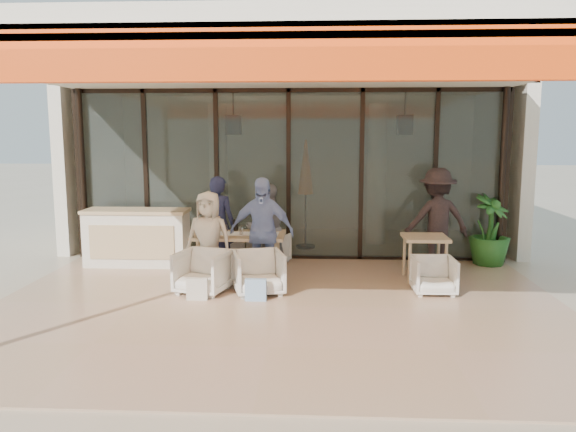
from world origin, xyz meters
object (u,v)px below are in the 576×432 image
object	(u,v)px
chair_far_right	(270,248)
standing_woman	(437,220)
chair_far_left	(224,245)
side_table	(425,243)
host_counter	(137,237)
diner_navy	(219,224)
chair_near_left	(203,270)
diner_cream	(209,238)
potted_palm	(490,231)
dining_table	(239,237)
chair_near_right	(259,271)
diner_periwinkle	(262,232)
diner_grey	(267,228)
side_chair	(434,274)

from	to	relation	value
chair_far_right	standing_woman	bearing A→B (deg)	-164.39
chair_far_left	side_table	bearing A→B (deg)	151.02
host_counter	diner_navy	bearing A→B (deg)	-9.48
chair_near_left	diner_cream	size ratio (longest dim) A/B	0.49
chair_far_right	chair_near_left	size ratio (longest dim) A/B	0.88
host_counter	chair_near_left	xyz separation A→B (m)	(1.53, -1.66, -0.17)
diner_cream	potted_palm	distance (m)	5.06
dining_table	chair_near_right	bearing A→B (deg)	-66.00
diner_periwinkle	diner_navy	bearing A→B (deg)	139.05
chair_far_right	chair_near_right	world-z (taller)	chair_near_right
host_counter	potted_palm	bearing A→B (deg)	3.47
chair_far_left	diner_grey	size ratio (longest dim) A/B	0.48
chair_near_right	diner_cream	size ratio (longest dim) A/B	0.49
diner_periwinkle	chair_near_right	bearing A→B (deg)	-83.97
chair_near_right	dining_table	bearing A→B (deg)	98.45
diner_periwinkle	side_table	xyz separation A→B (m)	(2.61, 0.39, -0.22)
chair_far_right	diner_grey	distance (m)	0.67
chair_far_right	standing_woman	size ratio (longest dim) A/B	0.36
side_table	standing_woman	size ratio (longest dim) A/B	0.42
dining_table	chair_near_right	distance (m)	1.10
chair_far_right	diner_grey	size ratio (longest dim) A/B	0.42
diner_periwinkle	potted_palm	bearing A→B (deg)	27.18
chair_near_left	standing_woman	xyz separation A→B (m)	(3.78, 1.65, 0.53)
host_counter	potted_palm	xyz separation A→B (m)	(6.35, 0.38, 0.12)
chair_near_right	chair_near_left	bearing A→B (deg)	164.44
diner_periwinkle	diner_cream	bearing A→B (deg)	-173.97
diner_navy	side_table	bearing A→B (deg)	-172.55
potted_palm	side_chair	bearing A→B (deg)	-125.91
diner_navy	side_chair	world-z (taller)	diner_navy
dining_table	side_table	world-z (taller)	dining_table
chair_far_right	chair_near_right	xyz separation A→B (m)	(0.00, -1.90, 0.04)
diner_navy	side_table	xyz separation A→B (m)	(3.45, -0.51, -0.20)
chair_far_right	side_chair	size ratio (longest dim) A/B	1.02
host_counter	dining_table	distance (m)	2.07
host_counter	side_chair	distance (m)	5.20
chair_far_right	side_table	size ratio (longest dim) A/B	0.86
host_counter	diner_periwinkle	bearing A→B (deg)	-26.01
diner_cream	chair_near_left	bearing A→B (deg)	-82.75
side_table	potted_palm	size ratio (longest dim) A/B	0.58
chair_near_right	diner_cream	xyz separation A→B (m)	(-0.84, 0.50, 0.38)
diner_periwinkle	chair_near_left	bearing A→B (deg)	-143.21
chair_near_left	diner_navy	bearing A→B (deg)	105.32
chair_far_right	host_counter	bearing A→B (deg)	26.34
diner_navy	chair_far_right	bearing A→B (deg)	-133.42
side_table	side_chair	distance (m)	0.82
dining_table	standing_woman	distance (m)	3.44
diner_cream	side_chair	world-z (taller)	diner_cream
diner_cream	standing_woman	distance (m)	3.95
chair_far_right	chair_near_left	distance (m)	2.08
diner_grey	chair_far_left	bearing A→B (deg)	-52.55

